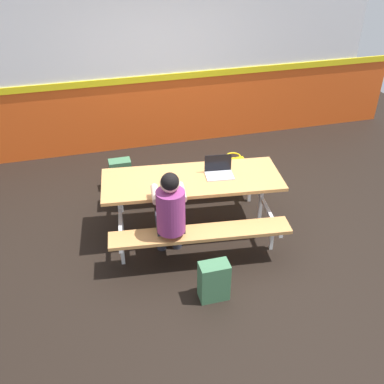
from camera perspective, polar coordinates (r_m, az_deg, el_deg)
ground_plane at (r=5.65m, az=1.81°, el=-4.51°), size 10.00×10.00×0.02m
accent_backdrop at (r=7.19m, az=-3.75°, el=15.24°), size 8.00×0.14×2.60m
picnic_table_main at (r=5.27m, az=0.00°, el=0.25°), size 2.15×1.77×0.74m
student_nearer at (r=4.71m, az=-2.81°, el=-2.35°), size 0.39×0.54×1.21m
laptop_silver at (r=5.24m, az=3.45°, el=2.67°), size 0.34×0.26×0.22m
backpack_dark at (r=6.37m, az=-9.06°, el=2.25°), size 0.30×0.22×0.44m
tote_bag_bright at (r=6.46m, az=5.18°, el=2.79°), size 0.34×0.21×0.43m
satchel_spare at (r=4.61m, az=2.78°, el=-11.23°), size 0.30×0.22×0.44m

